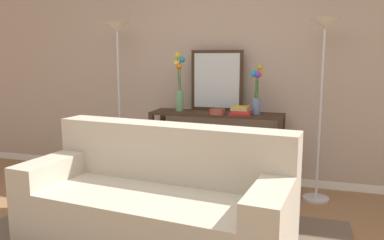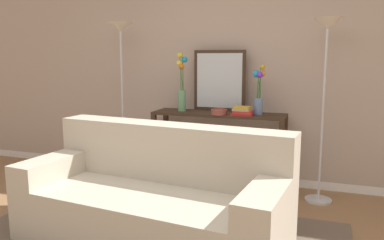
{
  "view_description": "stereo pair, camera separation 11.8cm",
  "coord_description": "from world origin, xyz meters",
  "px_view_note": "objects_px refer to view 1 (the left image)",
  "views": [
    {
      "loc": [
        0.95,
        -1.91,
        1.4
      ],
      "look_at": [
        -0.06,
        1.32,
        0.85
      ],
      "focal_mm": 35.62,
      "sensor_mm": 36.0,
      "label": 1
    },
    {
      "loc": [
        1.06,
        -1.88,
        1.4
      ],
      "look_at": [
        -0.06,
        1.32,
        0.85
      ],
      "focal_mm": 35.62,
      "sensor_mm": 36.0,
      "label": 2
    }
  ],
  "objects_px": {
    "fruit_bowl": "(217,112)",
    "couch": "(158,202)",
    "vase_short_flowers": "(257,90)",
    "book_row_under_console": "(181,178)",
    "book_stack": "(241,111)",
    "floor_lamp_left": "(118,57)",
    "vase_tall_flowers": "(179,86)",
    "wall_mirror": "(217,81)",
    "console_table": "(216,135)",
    "floor_lamp_right": "(323,59)"
  },
  "relations": [
    {
      "from": "fruit_bowl",
      "to": "couch",
      "type": "bearing_deg",
      "value": -97.52
    },
    {
      "from": "couch",
      "to": "fruit_bowl",
      "type": "relative_size",
      "value": 12.64
    },
    {
      "from": "vase_short_flowers",
      "to": "book_row_under_console",
      "type": "bearing_deg",
      "value": -178.38
    },
    {
      "from": "fruit_bowl",
      "to": "book_stack",
      "type": "relative_size",
      "value": 0.73
    },
    {
      "from": "fruit_bowl",
      "to": "floor_lamp_left",
      "type": "bearing_deg",
      "value": 177.95
    },
    {
      "from": "vase_tall_flowers",
      "to": "floor_lamp_left",
      "type": "bearing_deg",
      "value": -173.74
    },
    {
      "from": "wall_mirror",
      "to": "book_stack",
      "type": "bearing_deg",
      "value": -40.03
    },
    {
      "from": "console_table",
      "to": "floor_lamp_right",
      "type": "height_order",
      "value": "floor_lamp_right"
    },
    {
      "from": "console_table",
      "to": "wall_mirror",
      "type": "relative_size",
      "value": 2.14
    },
    {
      "from": "floor_lamp_right",
      "to": "wall_mirror",
      "type": "height_order",
      "value": "floor_lamp_right"
    },
    {
      "from": "couch",
      "to": "wall_mirror",
      "type": "xyz_separation_m",
      "value": [
        0.09,
        1.53,
        0.85
      ]
    },
    {
      "from": "wall_mirror",
      "to": "vase_short_flowers",
      "type": "distance_m",
      "value": 0.49
    },
    {
      "from": "vase_tall_flowers",
      "to": "book_stack",
      "type": "xyz_separation_m",
      "value": [
        0.7,
        -0.1,
        -0.23
      ]
    },
    {
      "from": "console_table",
      "to": "couch",
      "type": "bearing_deg",
      "value": -95.24
    },
    {
      "from": "floor_lamp_left",
      "to": "fruit_bowl",
      "type": "xyz_separation_m",
      "value": [
        1.16,
        -0.04,
        -0.56
      ]
    },
    {
      "from": "floor_lamp_right",
      "to": "book_stack",
      "type": "height_order",
      "value": "floor_lamp_right"
    },
    {
      "from": "console_table",
      "to": "vase_short_flowers",
      "type": "distance_m",
      "value": 0.66
    },
    {
      "from": "vase_tall_flowers",
      "to": "book_row_under_console",
      "type": "relative_size",
      "value": 1.75
    },
    {
      "from": "console_table",
      "to": "vase_tall_flowers",
      "type": "xyz_separation_m",
      "value": [
        -0.42,
        -0.01,
        0.52
      ]
    },
    {
      "from": "console_table",
      "to": "floor_lamp_left",
      "type": "distance_m",
      "value": 1.4
    },
    {
      "from": "couch",
      "to": "wall_mirror",
      "type": "height_order",
      "value": "wall_mirror"
    },
    {
      "from": "floor_lamp_right",
      "to": "book_stack",
      "type": "relative_size",
      "value": 7.76
    },
    {
      "from": "couch",
      "to": "vase_tall_flowers",
      "type": "distance_m",
      "value": 1.6
    },
    {
      "from": "console_table",
      "to": "fruit_bowl",
      "type": "bearing_deg",
      "value": -72.61
    },
    {
      "from": "floor_lamp_right",
      "to": "fruit_bowl",
      "type": "bearing_deg",
      "value": -177.67
    },
    {
      "from": "fruit_bowl",
      "to": "book_stack",
      "type": "height_order",
      "value": "book_stack"
    },
    {
      "from": "console_table",
      "to": "vase_tall_flowers",
      "type": "relative_size",
      "value": 2.23
    },
    {
      "from": "couch",
      "to": "fruit_bowl",
      "type": "bearing_deg",
      "value": 82.48
    },
    {
      "from": "floor_lamp_right",
      "to": "book_stack",
      "type": "distance_m",
      "value": 0.94
    },
    {
      "from": "vase_short_flowers",
      "to": "couch",
      "type": "bearing_deg",
      "value": -111.52
    },
    {
      "from": "couch",
      "to": "vase_short_flowers",
      "type": "height_order",
      "value": "vase_short_flowers"
    },
    {
      "from": "console_table",
      "to": "book_stack",
      "type": "height_order",
      "value": "book_stack"
    },
    {
      "from": "wall_mirror",
      "to": "book_row_under_console",
      "type": "distance_m",
      "value": 1.18
    },
    {
      "from": "vase_short_flowers",
      "to": "fruit_bowl",
      "type": "distance_m",
      "value": 0.47
    },
    {
      "from": "floor_lamp_left",
      "to": "floor_lamp_right",
      "type": "height_order",
      "value": "floor_lamp_left"
    },
    {
      "from": "book_stack",
      "to": "floor_lamp_right",
      "type": "bearing_deg",
      "value": 1.81
    },
    {
      "from": "vase_tall_flowers",
      "to": "book_row_under_console",
      "type": "distance_m",
      "value": 1.05
    },
    {
      "from": "couch",
      "to": "wall_mirror",
      "type": "distance_m",
      "value": 1.75
    },
    {
      "from": "console_table",
      "to": "vase_tall_flowers",
      "type": "height_order",
      "value": "vase_tall_flowers"
    },
    {
      "from": "console_table",
      "to": "floor_lamp_right",
      "type": "xyz_separation_m",
      "value": [
        1.06,
        -0.08,
        0.82
      ]
    },
    {
      "from": "floor_lamp_right",
      "to": "book_row_under_console",
      "type": "bearing_deg",
      "value": 176.8
    },
    {
      "from": "floor_lamp_right",
      "to": "couch",
      "type": "bearing_deg",
      "value": -132.68
    },
    {
      "from": "floor_lamp_left",
      "to": "vase_tall_flowers",
      "type": "distance_m",
      "value": 0.77
    },
    {
      "from": "vase_tall_flowers",
      "to": "fruit_bowl",
      "type": "distance_m",
      "value": 0.53
    },
    {
      "from": "console_table",
      "to": "book_row_under_console",
      "type": "xyz_separation_m",
      "value": [
        -0.41,
        0.0,
        -0.52
      ]
    },
    {
      "from": "floor_lamp_left",
      "to": "fruit_bowl",
      "type": "distance_m",
      "value": 1.29
    },
    {
      "from": "vase_short_flowers",
      "to": "book_stack",
      "type": "bearing_deg",
      "value": -137.61
    },
    {
      "from": "floor_lamp_left",
      "to": "wall_mirror",
      "type": "xyz_separation_m",
      "value": [
        1.08,
        0.24,
        -0.25
      ]
    },
    {
      "from": "fruit_bowl",
      "to": "book_row_under_console",
      "type": "xyz_separation_m",
      "value": [
        -0.45,
        0.12,
        -0.8
      ]
    },
    {
      "from": "wall_mirror",
      "to": "book_stack",
      "type": "xyz_separation_m",
      "value": [
        0.32,
        -0.27,
        -0.29
      ]
    }
  ]
}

